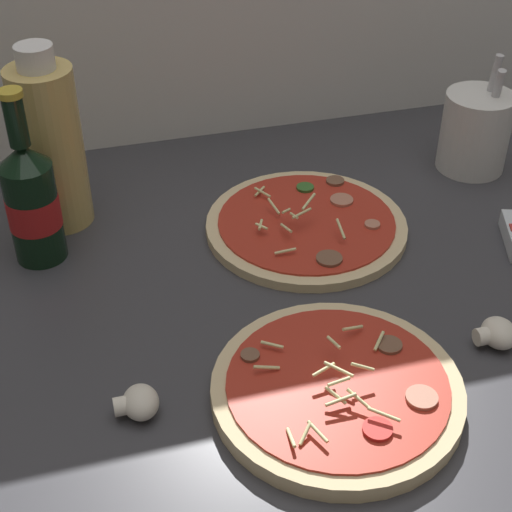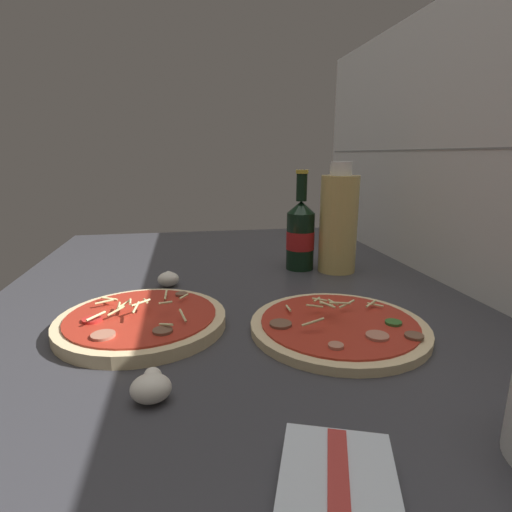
{
  "view_description": "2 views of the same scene",
  "coord_description": "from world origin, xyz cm",
  "px_view_note": "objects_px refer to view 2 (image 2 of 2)",
  "views": [
    {
      "loc": [
        -23.24,
        -67.8,
        62.97
      ],
      "look_at": [
        -3.65,
        2.73,
        8.65
      ],
      "focal_mm": 55.0,
      "sensor_mm": 36.0,
      "label": 1
    },
    {
      "loc": [
        60.38,
        -7.86,
        28.91
      ],
      "look_at": [
        -8.89,
        4.36,
        11.0
      ],
      "focal_mm": 28.0,
      "sensor_mm": 36.0,
      "label": 2
    }
  ],
  "objects_px": {
    "pizza_near": "(142,322)",
    "pizza_far": "(339,326)",
    "mushroom_right": "(151,387)",
    "beer_bottle": "(300,234)",
    "oil_bottle": "(338,222)",
    "mushroom_left": "(168,279)",
    "dish_towel": "(338,497)"
  },
  "relations": [
    {
      "from": "mushroom_right",
      "to": "dish_towel",
      "type": "bearing_deg",
      "value": 41.36
    },
    {
      "from": "mushroom_left",
      "to": "dish_towel",
      "type": "relative_size",
      "value": 0.3
    },
    {
      "from": "pizza_far",
      "to": "dish_towel",
      "type": "xyz_separation_m",
      "value": [
        0.3,
        -0.12,
        0.0
      ]
    },
    {
      "from": "pizza_near",
      "to": "pizza_far",
      "type": "distance_m",
      "value": 0.31
    },
    {
      "from": "beer_bottle",
      "to": "dish_towel",
      "type": "xyz_separation_m",
      "value": [
        0.65,
        -0.16,
        -0.07
      ]
    },
    {
      "from": "oil_bottle",
      "to": "dish_towel",
      "type": "distance_m",
      "value": 0.67
    },
    {
      "from": "pizza_far",
      "to": "pizza_near",
      "type": "bearing_deg",
      "value": -102.01
    },
    {
      "from": "mushroom_right",
      "to": "dish_towel",
      "type": "distance_m",
      "value": 0.23
    },
    {
      "from": "pizza_near",
      "to": "oil_bottle",
      "type": "xyz_separation_m",
      "value": [
        -0.25,
        0.42,
        0.1
      ]
    },
    {
      "from": "mushroom_right",
      "to": "mushroom_left",
      "type": "bearing_deg",
      "value": 179.37
    },
    {
      "from": "oil_bottle",
      "to": "dish_towel",
      "type": "height_order",
      "value": "oil_bottle"
    },
    {
      "from": "mushroom_left",
      "to": "mushroom_right",
      "type": "relative_size",
      "value": 0.97
    },
    {
      "from": "oil_bottle",
      "to": "mushroom_right",
      "type": "height_order",
      "value": "oil_bottle"
    },
    {
      "from": "dish_towel",
      "to": "mushroom_right",
      "type": "bearing_deg",
      "value": -138.64
    },
    {
      "from": "oil_bottle",
      "to": "pizza_far",
      "type": "bearing_deg",
      "value": -20.36
    },
    {
      "from": "oil_bottle",
      "to": "mushroom_right",
      "type": "distance_m",
      "value": 0.6
    },
    {
      "from": "pizza_near",
      "to": "mushroom_left",
      "type": "bearing_deg",
      "value": 170.63
    },
    {
      "from": "beer_bottle",
      "to": "mushroom_left",
      "type": "distance_m",
      "value": 0.32
    },
    {
      "from": "beer_bottle",
      "to": "dish_towel",
      "type": "distance_m",
      "value": 0.67
    },
    {
      "from": "pizza_near",
      "to": "mushroom_left",
      "type": "xyz_separation_m",
      "value": [
        -0.2,
        0.03,
        0.0
      ]
    },
    {
      "from": "beer_bottle",
      "to": "mushroom_right",
      "type": "xyz_separation_m",
      "value": [
        0.48,
        -0.31,
        -0.07
      ]
    },
    {
      "from": "beer_bottle",
      "to": "mushroom_left",
      "type": "xyz_separation_m",
      "value": [
        0.08,
        -0.3,
        -0.07
      ]
    },
    {
      "from": "pizza_far",
      "to": "mushroom_right",
      "type": "distance_m",
      "value": 0.3
    },
    {
      "from": "beer_bottle",
      "to": "oil_bottle",
      "type": "xyz_separation_m",
      "value": [
        0.03,
        0.08,
        0.03
      ]
    },
    {
      "from": "mushroom_left",
      "to": "mushroom_right",
      "type": "bearing_deg",
      "value": -0.63
    },
    {
      "from": "pizza_near",
      "to": "oil_bottle",
      "type": "bearing_deg",
      "value": 121.19
    },
    {
      "from": "mushroom_left",
      "to": "oil_bottle",
      "type": "bearing_deg",
      "value": 97.16
    },
    {
      "from": "pizza_near",
      "to": "beer_bottle",
      "type": "xyz_separation_m",
      "value": [
        -0.28,
        0.34,
        0.07
      ]
    },
    {
      "from": "pizza_far",
      "to": "mushroom_right",
      "type": "relative_size",
      "value": 5.73
    },
    {
      "from": "beer_bottle",
      "to": "mushroom_right",
      "type": "height_order",
      "value": "beer_bottle"
    },
    {
      "from": "mushroom_left",
      "to": "dish_towel",
      "type": "bearing_deg",
      "value": 14.31
    },
    {
      "from": "mushroom_left",
      "to": "dish_towel",
      "type": "height_order",
      "value": "mushroom_left"
    }
  ]
}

